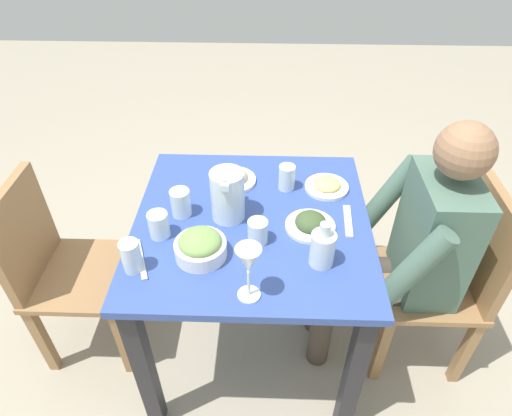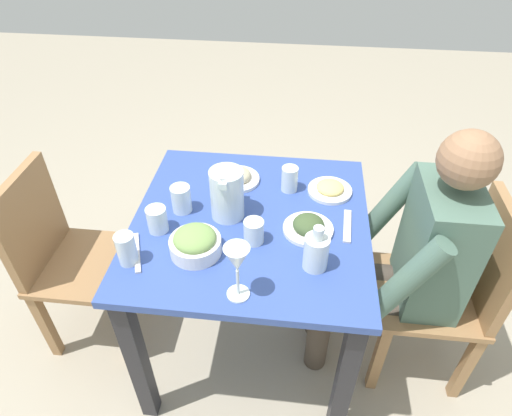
% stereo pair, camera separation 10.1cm
% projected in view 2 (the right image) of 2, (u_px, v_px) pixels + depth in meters
% --- Properties ---
extents(ground_plane, '(8.00, 8.00, 0.00)m').
position_uv_depth(ground_plane, '(252.00, 340.00, 2.06)').
color(ground_plane, '#9E937F').
extents(dining_table, '(0.85, 0.85, 0.75)m').
position_uv_depth(dining_table, '(251.00, 247.00, 1.67)').
color(dining_table, '#334C99').
rests_on(dining_table, ground_plane).
extents(chair_near, '(0.40, 0.40, 0.85)m').
position_uv_depth(chair_near, '(453.00, 286.00, 1.70)').
color(chair_near, '#997047').
rests_on(chair_near, ground_plane).
extents(chair_far, '(0.40, 0.40, 0.85)m').
position_uv_depth(chair_far, '(65.00, 253.00, 1.83)').
color(chair_far, '#997047').
rests_on(chair_far, ground_plane).
extents(diner_near, '(0.48, 0.53, 1.15)m').
position_uv_depth(diner_near, '(408.00, 256.00, 1.62)').
color(diner_near, '#4C6B5B').
rests_on(diner_near, ground_plane).
extents(water_pitcher, '(0.16, 0.12, 0.19)m').
position_uv_depth(water_pitcher, '(227.00, 194.00, 1.54)').
color(water_pitcher, silver).
rests_on(water_pitcher, dining_table).
extents(salad_bowl, '(0.17, 0.17, 0.09)m').
position_uv_depth(salad_bowl, '(195.00, 243.00, 1.43)').
color(salad_bowl, white).
rests_on(salad_bowl, dining_table).
extents(plate_dolmas, '(0.18, 0.18, 0.06)m').
position_uv_depth(plate_dolmas, '(308.00, 226.00, 1.53)').
color(plate_dolmas, white).
rests_on(plate_dolmas, dining_table).
extents(plate_fries, '(0.17, 0.17, 0.04)m').
position_uv_depth(plate_fries, '(330.00, 189.00, 1.70)').
color(plate_fries, white).
rests_on(plate_fries, dining_table).
extents(plate_beans, '(0.18, 0.18, 0.06)m').
position_uv_depth(plate_beans, '(237.00, 177.00, 1.75)').
color(plate_beans, white).
rests_on(plate_beans, dining_table).
extents(water_glass_by_pitcher, '(0.06, 0.06, 0.10)m').
position_uv_depth(water_glass_by_pitcher, '(290.00, 179.00, 1.69)').
color(water_glass_by_pitcher, silver).
rests_on(water_glass_by_pitcher, dining_table).
extents(water_glass_center, '(0.07, 0.07, 0.09)m').
position_uv_depth(water_glass_center, '(254.00, 231.00, 1.47)').
color(water_glass_center, silver).
rests_on(water_glass_center, dining_table).
extents(water_glass_near_right, '(0.07, 0.07, 0.09)m').
position_uv_depth(water_glass_near_right, '(157.00, 220.00, 1.51)').
color(water_glass_near_right, silver).
rests_on(water_glass_near_right, dining_table).
extents(water_glass_near_left, '(0.07, 0.07, 0.10)m').
position_uv_depth(water_glass_near_left, '(181.00, 199.00, 1.59)').
color(water_glass_near_left, silver).
rests_on(water_glass_near_left, dining_table).
extents(water_glass_far_left, '(0.06, 0.06, 0.11)m').
position_uv_depth(water_glass_far_left, '(126.00, 249.00, 1.39)').
color(water_glass_far_left, silver).
rests_on(water_glass_far_left, dining_table).
extents(wine_glass, '(0.08, 0.08, 0.20)m').
position_uv_depth(wine_glass, '(237.00, 262.00, 1.23)').
color(wine_glass, silver).
rests_on(wine_glass, dining_table).
extents(oil_carafe, '(0.08, 0.08, 0.16)m').
position_uv_depth(oil_carafe, '(316.00, 253.00, 1.37)').
color(oil_carafe, silver).
rests_on(oil_carafe, dining_table).
extents(fork_near, '(0.17, 0.04, 0.01)m').
position_uv_depth(fork_near, '(347.00, 226.00, 1.55)').
color(fork_near, silver).
rests_on(fork_near, dining_table).
extents(knife_near, '(0.18, 0.08, 0.01)m').
position_uv_depth(knife_near, '(137.00, 253.00, 1.45)').
color(knife_near, silver).
rests_on(knife_near, dining_table).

